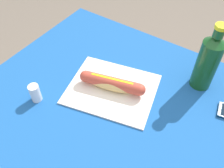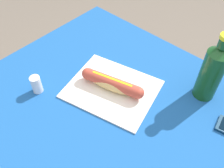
# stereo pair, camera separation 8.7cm
# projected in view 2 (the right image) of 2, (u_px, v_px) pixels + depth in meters

# --- Properties ---
(dining_table) EXTENTS (0.98, 0.82, 0.77)m
(dining_table) POSITION_uv_depth(u_px,v_px,m) (114.00, 130.00, 0.97)
(dining_table) COLOR brown
(dining_table) RESTS_ON ground
(paper_wrapper) EXTENTS (0.36, 0.32, 0.01)m
(paper_wrapper) POSITION_uv_depth(u_px,v_px,m) (112.00, 89.00, 0.89)
(paper_wrapper) COLOR silver
(paper_wrapper) RESTS_ON dining_table
(hot_dog) EXTENTS (0.23, 0.10, 0.05)m
(hot_dog) POSITION_uv_depth(u_px,v_px,m) (112.00, 83.00, 0.87)
(hot_dog) COLOR #DBB26B
(hot_dog) RESTS_ON paper_wrapper
(soda_bottle) EXTENTS (0.07, 0.07, 0.26)m
(soda_bottle) POSITION_uv_depth(u_px,v_px,m) (212.00, 71.00, 0.80)
(soda_bottle) COLOR #14471E
(soda_bottle) RESTS_ON dining_table
(salt_shaker) EXTENTS (0.04, 0.04, 0.07)m
(salt_shaker) POSITION_uv_depth(u_px,v_px,m) (36.00, 84.00, 0.86)
(salt_shaker) COLOR silver
(salt_shaker) RESTS_ON dining_table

